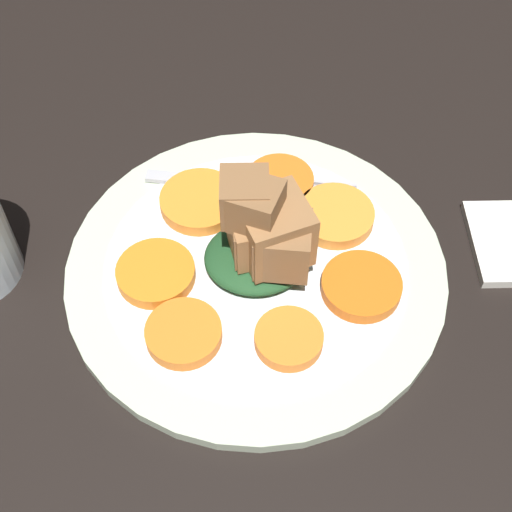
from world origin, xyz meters
TOP-DOWN VIEW (x-y plane):
  - table_slab at (0.00, 0.00)cm, footprint 120.00×120.00cm
  - plate at (0.00, 0.00)cm, footprint 29.00×29.00cm
  - carrot_slice_0 at (-2.14, 6.90)cm, footprint 4.84×4.84cm
  - carrot_slice_1 at (-7.69, 2.57)cm, footprint 5.94×5.94cm
  - carrot_slice_2 at (-6.37, -4.24)cm, footprint 6.15×6.15cm
  - carrot_slice_3 at (-2.10, -7.93)cm, footprint 5.60×5.60cm
  - carrot_slice_4 at (4.40, -5.96)cm, footprint 6.44×6.44cm
  - carrot_slice_5 at (7.49, 1.08)cm, footprint 5.90×5.90cm
  - carrot_slice_6 at (5.20, 6.33)cm, footprint 5.42×5.42cm
  - center_pile at (-0.53, 0.17)cm, footprint 8.26×7.04cm
  - fork at (-0.12, -7.85)cm, footprint 17.53×4.28cm

SIDE VIEW (x-z plane):
  - table_slab at x=0.00cm, z-range 0.00..2.00cm
  - plate at x=0.00cm, z-range 1.99..3.04cm
  - fork at x=-0.12cm, z-range 3.10..3.50cm
  - carrot_slice_0 at x=-2.14cm, z-range 3.10..4.17cm
  - carrot_slice_1 at x=-7.69cm, z-range 3.10..4.17cm
  - carrot_slice_2 at x=-6.37cm, z-range 3.10..4.17cm
  - carrot_slice_3 at x=-2.10cm, z-range 3.10..4.17cm
  - carrot_slice_4 at x=4.40cm, z-range 3.10..4.17cm
  - carrot_slice_5 at x=7.49cm, z-range 3.10..4.17cm
  - carrot_slice_6 at x=5.20cm, z-range 3.10..4.17cm
  - center_pile at x=-0.53cm, z-range 2.53..10.97cm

